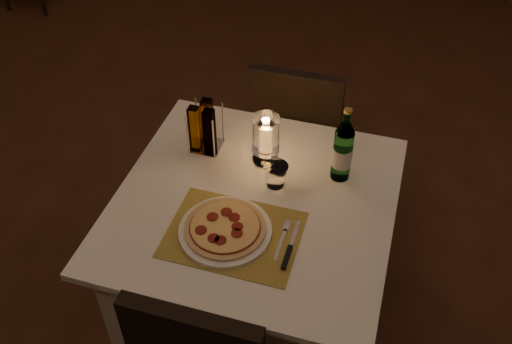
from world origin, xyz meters
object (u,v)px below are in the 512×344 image
(plate, at_px, (225,231))
(pizza, at_px, (225,228))
(chair_far, at_px, (298,125))
(water_bottle, at_px, (343,151))
(tumbler, at_px, (276,175))
(hurricane_candle, at_px, (266,136))
(main_table, at_px, (255,263))

(plate, bearing_deg, pizza, -120.78)
(chair_far, height_order, water_bottle, water_bottle)
(chair_far, xyz_separation_m, tumbler, (0.05, -0.61, 0.24))
(tumbler, distance_m, hurricane_candle, 0.16)
(main_table, xyz_separation_m, tumbler, (0.05, 0.10, 0.41))
(tumbler, relative_size, water_bottle, 0.29)
(plate, relative_size, tumbler, 3.49)
(pizza, distance_m, water_bottle, 0.52)
(chair_far, bearing_deg, water_bottle, -61.48)
(plate, height_order, tumbler, tumbler)
(water_bottle, relative_size, hurricane_candle, 1.53)
(main_table, height_order, plate, plate)
(chair_far, bearing_deg, main_table, -90.00)
(chair_far, relative_size, pizza, 3.21)
(chair_far, xyz_separation_m, hurricane_candle, (-0.02, -0.49, 0.31))
(pizza, bearing_deg, water_bottle, 50.72)
(plate, bearing_deg, water_bottle, 50.72)
(chair_far, xyz_separation_m, water_bottle, (0.27, -0.50, 0.32))
(water_bottle, xyz_separation_m, hurricane_candle, (-0.29, 0.01, -0.01))
(plate, distance_m, hurricane_candle, 0.42)
(main_table, bearing_deg, chair_far, 90.00)
(hurricane_candle, bearing_deg, pizza, -94.00)
(main_table, bearing_deg, tumbler, 62.76)
(main_table, distance_m, pizza, 0.44)
(main_table, xyz_separation_m, hurricane_candle, (-0.02, 0.22, 0.49))
(plate, xyz_separation_m, hurricane_candle, (0.03, 0.40, 0.11))
(chair_far, distance_m, tumbler, 0.66)
(pizza, relative_size, hurricane_candle, 1.37)
(plate, bearing_deg, hurricane_candle, 86.02)
(water_bottle, bearing_deg, hurricane_candle, 178.24)
(water_bottle, bearing_deg, main_table, -141.85)
(chair_far, relative_size, tumbler, 9.82)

